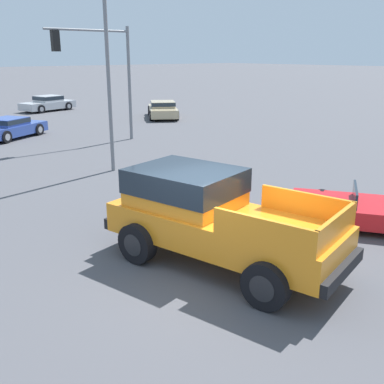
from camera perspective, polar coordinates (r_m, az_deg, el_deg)
ground_plane at (r=9.30m, az=2.25°, el=-10.27°), size 320.00×320.00×0.00m
orange_pickup_truck at (r=9.43m, az=2.17°, el=-2.54°), size 3.08×5.46×1.95m
red_convertible_car at (r=12.41m, az=21.98°, el=-2.35°), size 3.68×4.40×1.03m
parked_car_tan at (r=31.92m, az=-3.74°, el=10.46°), size 4.02×4.82×1.15m
parked_car_silver at (r=37.53m, az=-17.83°, el=10.69°), size 4.48×2.75×1.17m
parked_car_blue at (r=25.80m, az=-22.20°, el=7.57°), size 4.38×3.52×1.07m
traffic_light_main at (r=22.78m, az=-11.79°, el=15.94°), size 4.38×0.38×5.58m
street_lamp_post at (r=16.99m, az=-10.85°, el=19.34°), size 0.90×0.24×8.45m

